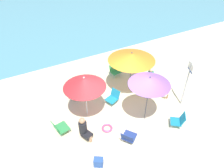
# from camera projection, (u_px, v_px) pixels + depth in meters

# --- Properties ---
(ground_plane) EXTENTS (40.00, 40.00, 0.00)m
(ground_plane) POSITION_uv_depth(u_px,v_px,m) (119.00, 116.00, 8.64)
(ground_plane) COLOR beige
(sea_water) EXTENTS (40.00, 16.00, 0.01)m
(sea_water) POSITION_uv_depth(u_px,v_px,m) (42.00, 19.00, 17.82)
(sea_water) COLOR #5693A3
(sea_water) RESTS_ON ground_plane
(umbrella_orange) EXTENTS (2.12, 2.12, 2.04)m
(umbrella_orange) POSITION_uv_depth(u_px,v_px,m) (132.00, 57.00, 8.98)
(umbrella_orange) COLOR #4C4C51
(umbrella_orange) RESTS_ON ground_plane
(umbrella_red) EXTENTS (1.67, 1.67, 1.94)m
(umbrella_red) POSITION_uv_depth(u_px,v_px,m) (84.00, 83.00, 7.71)
(umbrella_red) COLOR silver
(umbrella_red) RESTS_ON ground_plane
(umbrella_purple) EXTENTS (1.56, 1.56, 2.16)m
(umbrella_purple) POSITION_uv_depth(u_px,v_px,m) (150.00, 81.00, 7.33)
(umbrella_purple) COLOR #4C4C51
(umbrella_purple) RESTS_ON ground_plane
(beach_chair_a) EXTENTS (0.70, 0.64, 0.59)m
(beach_chair_a) POSITION_uv_depth(u_px,v_px,m) (113.00, 97.00, 9.16)
(beach_chair_a) COLOR teal
(beach_chair_a) RESTS_ON ground_plane
(beach_chair_b) EXTENTS (0.54, 0.53, 0.62)m
(beach_chair_b) POSITION_uv_depth(u_px,v_px,m) (115.00, 70.00, 10.81)
(beach_chair_b) COLOR #33934C
(beach_chair_b) RESTS_ON ground_plane
(beach_chair_c) EXTENTS (0.62, 0.62, 0.58)m
(beach_chair_c) POSITION_uv_depth(u_px,v_px,m) (59.00, 128.00, 7.74)
(beach_chair_c) COLOR #33934C
(beach_chair_c) RESTS_ON ground_plane
(beach_chair_d) EXTENTS (0.69, 0.68, 0.63)m
(beach_chair_d) POSITION_uv_depth(u_px,v_px,m) (179.00, 120.00, 8.01)
(beach_chair_d) COLOR teal
(beach_chair_d) RESTS_ON ground_plane
(beach_chair_e) EXTENTS (0.73, 0.71, 0.62)m
(beach_chair_e) POSITION_uv_depth(u_px,v_px,m) (128.00, 137.00, 7.38)
(beach_chair_e) COLOR navy
(beach_chair_e) RESTS_ON ground_plane
(person_a) EXTENTS (0.44, 0.55, 0.85)m
(person_a) POSITION_uv_depth(u_px,v_px,m) (162.00, 89.00, 9.45)
(person_a) COLOR silver
(person_a) RESTS_ON ground_plane
(person_b) EXTENTS (0.43, 0.54, 0.99)m
(person_b) POSITION_uv_depth(u_px,v_px,m) (84.00, 128.00, 7.45)
(person_b) COLOR black
(person_b) RESTS_ON ground_plane
(person_c) EXTENTS (0.54, 0.34, 0.89)m
(person_c) POSITION_uv_depth(u_px,v_px,m) (151.00, 76.00, 10.23)
(person_c) COLOR #389970
(person_c) RESTS_ON ground_plane
(person_d) EXTENTS (0.56, 0.52, 0.96)m
(person_d) POSITION_uv_depth(u_px,v_px,m) (75.00, 90.00, 9.23)
(person_d) COLOR #2D519E
(person_d) RESTS_ON ground_plane
(warning_sign) EXTENTS (0.25, 0.45, 2.17)m
(warning_sign) POSITION_uv_depth(u_px,v_px,m) (188.00, 78.00, 8.38)
(warning_sign) COLOR #ADADB2
(warning_sign) RESTS_ON ground_plane
(swim_ring) EXTENTS (0.44, 0.44, 0.09)m
(swim_ring) POSITION_uv_depth(u_px,v_px,m) (107.00, 128.00, 8.05)
(swim_ring) COLOR #E54C7F
(swim_ring) RESTS_ON ground_plane
(beach_bag) EXTENTS (0.38, 0.35, 0.33)m
(beach_bag) POSITION_uv_depth(u_px,v_px,m) (98.00, 162.00, 6.75)
(beach_bag) COLOR #2D519E
(beach_bag) RESTS_ON ground_plane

